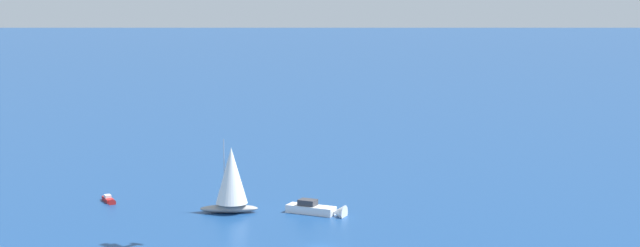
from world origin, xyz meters
TOP-DOWN VIEW (x-y plane):
  - motorboat_near_centre at (-19.42, 8.41)m, footprint 9.88×9.13m
  - sailboat_far_stbd at (-26.79, -5.03)m, footprint 7.22×10.43m
  - motorboat_inshore at (-43.55, -23.05)m, footprint 5.36×1.61m

SIDE VIEW (x-z plane):
  - motorboat_inshore at x=-43.55m, z-range -0.35..1.19m
  - motorboat_near_centre at x=-19.42m, z-range -0.72..2.39m
  - sailboat_far_stbd at x=-26.79m, z-range -0.57..12.46m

